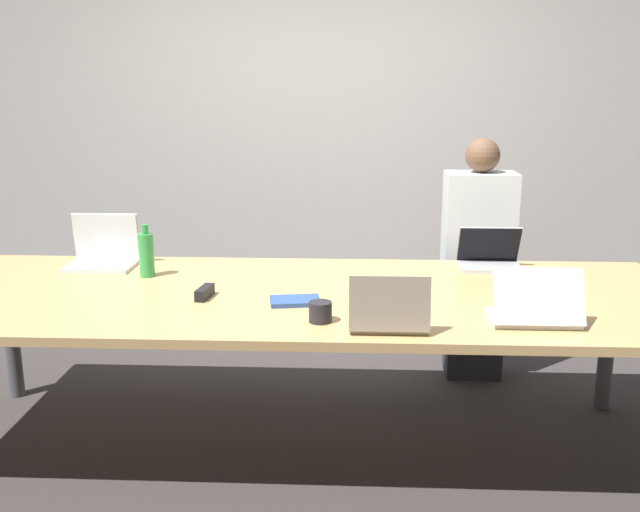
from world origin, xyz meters
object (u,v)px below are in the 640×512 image
laptop_far_left (103,251)px  stapler (205,292)px  laptop_near_right (535,308)px  bottle_far_left (146,254)px  laptop_far_right (489,256)px  person_far_right (477,264)px  laptop_near_midright (389,314)px  cup_near_midright (320,312)px

laptop_far_left → stapler: size_ratio=2.28×
laptop_near_right → stapler: size_ratio=2.31×
laptop_far_left → bottle_far_left: size_ratio=1.33×
laptop_far_right → person_far_right: bearing=88.9°
laptop_far_right → stapler: 1.51m
laptop_near_right → laptop_far_left: size_ratio=1.01×
laptop_near_midright → person_far_right: size_ratio=0.22×
person_far_right → bottle_far_left: bearing=-159.5°
person_far_right → laptop_far_right: bearing=-91.1°
laptop_near_right → cup_near_midright: (-0.86, -0.02, -0.03)m
laptop_near_right → laptop_near_midright: size_ratio=1.15×
stapler → person_far_right: bearing=44.2°
laptop_near_midright → cup_near_midright: 0.29m
laptop_far_right → laptop_near_midright: bearing=-119.8°
laptop_near_midright → laptop_far_left: laptop_far_left is taller
laptop_near_midright → laptop_far_left: 1.74m
person_far_right → stapler: (-1.39, -1.00, 0.11)m
bottle_far_left → cup_near_midright: bearing=-35.9°
bottle_far_left → laptop_far_left: bearing=144.7°
bottle_far_left → stapler: bearing=-43.9°
laptop_near_midright → laptop_far_right: (0.57, 1.00, -0.00)m
laptop_near_midright → bottle_far_left: bearing=-32.4°
person_far_right → stapler: person_far_right is taller
laptop_near_midright → laptop_far_left: (-1.46, 0.95, 0.01)m
person_far_right → laptop_far_left: 2.10m
laptop_far_left → stapler: laptop_far_left is taller
laptop_near_right → laptop_near_midright: bearing=10.4°
person_far_right → bottle_far_left: person_far_right is taller
laptop_near_midright → bottle_far_left: (-1.17, 0.74, 0.05)m
laptop_near_midright → bottle_far_left: bottle_far_left is taller
laptop_near_right → person_far_right: bearing=-89.5°
laptop_near_midright → laptop_near_right: bearing=-169.6°
cup_near_midright → laptop_far_left: size_ratio=0.27×
laptop_far_left → person_far_right: bearing=12.3°
laptop_far_left → stapler: bearing=-40.3°
laptop_near_right → bottle_far_left: 1.87m
cup_near_midright → bottle_far_left: (-0.90, 0.65, 0.07)m
cup_near_midright → bottle_far_left: bottle_far_left is taller
laptop_near_midright → person_far_right: person_far_right is taller
cup_near_midright → bottle_far_left: size_ratio=0.35×
laptop_near_right → stapler: (-1.40, 0.29, -0.04)m
bottle_far_left → stapler: (0.36, -0.35, -0.09)m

